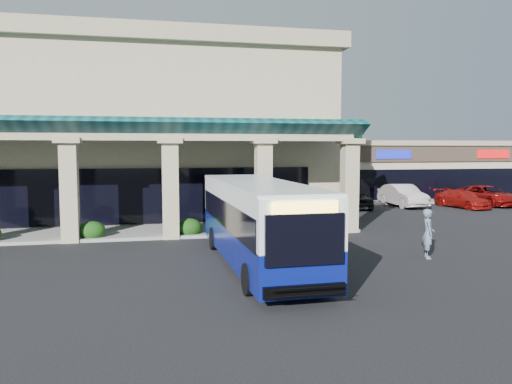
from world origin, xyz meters
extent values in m
plane|color=black|center=(0.00, 0.00, 0.00)|extent=(110.00, 110.00, 0.00)
imported|color=slate|center=(6.59, -1.23, 0.96)|extent=(0.67, 0.82, 1.93)
imported|color=black|center=(10.33, 14.79, 0.84)|extent=(2.72, 5.17, 1.68)
imported|color=silver|center=(14.23, 14.80, 0.81)|extent=(1.73, 4.95, 1.63)
imported|color=#9F140F|center=(18.08, 13.25, 0.64)|extent=(2.60, 4.67, 1.28)
imported|color=maroon|center=(20.81, 14.28, 0.74)|extent=(3.21, 5.61, 1.47)
camera|label=1|loc=(-3.99, -18.52, 4.26)|focal=35.00mm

